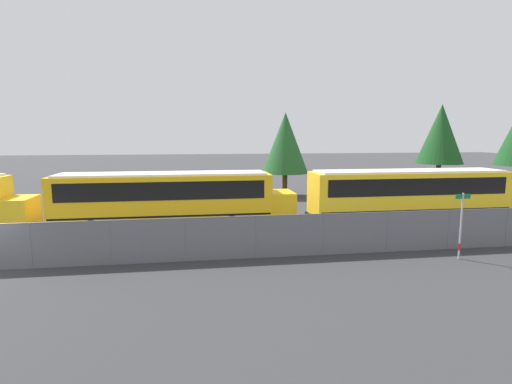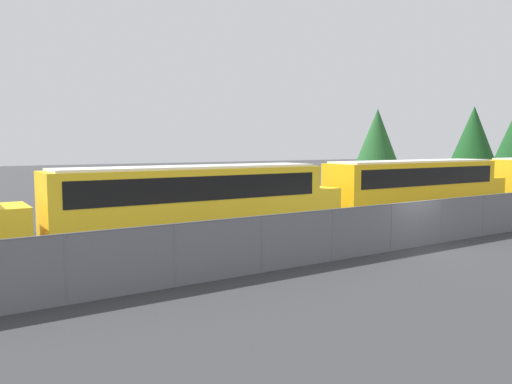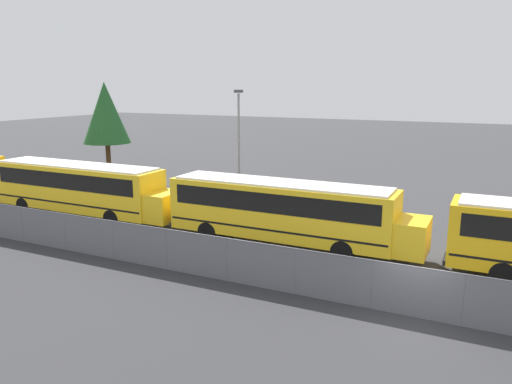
{
  "view_description": "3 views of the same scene",
  "coord_description": "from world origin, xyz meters",
  "px_view_note": "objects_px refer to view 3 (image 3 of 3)",
  "views": [
    {
      "loc": [
        8.15,
        -16.82,
        5.37
      ],
      "look_at": [
        11.38,
        4.22,
        2.34
      ],
      "focal_mm": 28.0,
      "sensor_mm": 36.0,
      "label": 1
    },
    {
      "loc": [
        -16.58,
        -13.38,
        4.17
      ],
      "look_at": [
        -4.12,
        5.8,
        2.04
      ],
      "focal_mm": 35.0,
      "sensor_mm": 36.0,
      "label": 2
    },
    {
      "loc": [
        2.11,
        -17.27,
        8.13
      ],
      "look_at": [
        -9.12,
        5.81,
        2.59
      ],
      "focal_mm": 35.0,
      "sensor_mm": 36.0,
      "label": 3
    }
  ],
  "objects_px": {
    "school_bus_1": "(81,186)",
    "tree_2": "(106,113)",
    "school_bus_2": "(285,208)",
    "light_pole": "(239,140)"
  },
  "relations": [
    {
      "from": "school_bus_1",
      "to": "tree_2",
      "type": "distance_m",
      "value": 15.98
    },
    {
      "from": "light_pole",
      "to": "tree_2",
      "type": "relative_size",
      "value": 0.93
    },
    {
      "from": "school_bus_2",
      "to": "light_pole",
      "type": "xyz_separation_m",
      "value": [
        -7.05,
        8.36,
        2.28
      ]
    },
    {
      "from": "school_bus_1",
      "to": "light_pole",
      "type": "xyz_separation_m",
      "value": [
        6.57,
        8.54,
        2.28
      ]
    },
    {
      "from": "light_pole",
      "to": "school_bus_2",
      "type": "bearing_deg",
      "value": -49.86
    },
    {
      "from": "school_bus_1",
      "to": "school_bus_2",
      "type": "height_order",
      "value": "same"
    },
    {
      "from": "school_bus_2",
      "to": "light_pole",
      "type": "height_order",
      "value": "light_pole"
    },
    {
      "from": "school_bus_2",
      "to": "light_pole",
      "type": "distance_m",
      "value": 11.17
    },
    {
      "from": "school_bus_1",
      "to": "school_bus_2",
      "type": "xyz_separation_m",
      "value": [
        13.62,
        0.19,
        0.0
      ]
    },
    {
      "from": "school_bus_2",
      "to": "tree_2",
      "type": "xyz_separation_m",
      "value": [
        -22.8,
        12.38,
        3.62
      ]
    }
  ]
}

